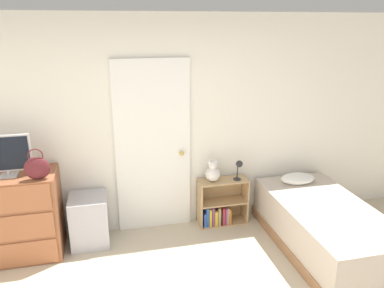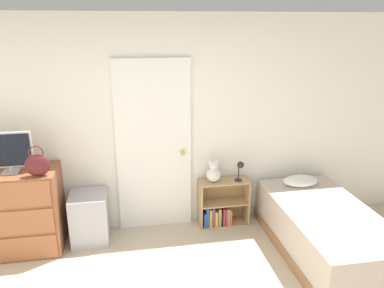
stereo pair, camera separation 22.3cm
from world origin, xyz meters
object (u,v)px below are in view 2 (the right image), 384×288
at_px(desk_lamp, 240,167).
at_px(teddy_bear, 214,173).
at_px(handbag, 37,165).
at_px(dresser, 22,211).
at_px(bookshelf, 221,207).
at_px(storage_bin, 90,217).
at_px(bed, 325,231).
at_px(tv, 8,152).

bearing_deg(desk_lamp, teddy_bear, 173.77).
bearing_deg(handbag, desk_lamp, 7.49).
distance_m(dresser, handbag, 0.68).
xyz_separation_m(handbag, bookshelf, (2.02, 0.33, -0.84)).
distance_m(handbag, desk_lamp, 2.28).
distance_m(storage_bin, bookshelf, 1.59).
bearing_deg(desk_lamp, bookshelf, 170.72).
relative_size(dresser, teddy_bear, 3.47).
relative_size(teddy_bear, bed, 0.15).
relative_size(dresser, handbag, 2.90).
height_order(tv, bed, tv).
xyz_separation_m(teddy_bear, desk_lamp, (0.32, -0.04, 0.06)).
bearing_deg(handbag, tv, 152.45).
bearing_deg(handbag, bed, -8.85).
relative_size(tv, handbag, 1.48).
relative_size(tv, bookshelf, 0.78).
bearing_deg(bed, handbag, 171.15).
bearing_deg(tv, handbag, -27.55).
height_order(handbag, teddy_bear, handbag).
distance_m(teddy_bear, bed, 1.41).
xyz_separation_m(storage_bin, bookshelf, (1.58, 0.09, -0.06)).
height_order(desk_lamp, bed, desk_lamp).
relative_size(tv, storage_bin, 0.82).
distance_m(tv, handbag, 0.36).
relative_size(bookshelf, bed, 0.33).
relative_size(dresser, bed, 0.50).
relative_size(handbag, desk_lamp, 1.28).
xyz_separation_m(storage_bin, desk_lamp, (1.80, 0.05, 0.47)).
height_order(handbag, desk_lamp, handbag).
height_order(handbag, bed, handbag).
height_order(bookshelf, desk_lamp, desk_lamp).
height_order(dresser, bed, dresser).
xyz_separation_m(handbag, desk_lamp, (2.24, 0.29, -0.30)).
bearing_deg(handbag, dresser, 146.45).
distance_m(desk_lamp, bed, 1.18).
bearing_deg(bookshelf, desk_lamp, -9.28).
bearing_deg(storage_bin, desk_lamp, 1.70).
xyz_separation_m(tv, desk_lamp, (2.54, 0.14, -0.40)).
relative_size(handbag, bed, 0.17).
bearing_deg(bookshelf, storage_bin, -176.77).
xyz_separation_m(bookshelf, teddy_bear, (-0.10, -0.00, 0.48)).
xyz_separation_m(dresser, teddy_bear, (2.19, 0.15, 0.23)).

